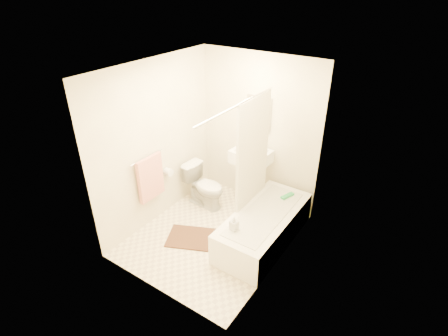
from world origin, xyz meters
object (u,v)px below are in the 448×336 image
Objects in this scene: soap_bottle at (234,224)px; bath_mat at (191,238)px; toilet at (205,186)px; bathtub at (264,227)px; sink at (251,176)px.

bath_mat is at bearing -178.45° from soap_bottle.
bathtub is at bearing -97.43° from toilet.
sink reaches higher than bathtub.
toilet reaches higher than bathtub.
toilet is 0.42× the size of bathtub.
toilet reaches higher than soap_bottle.
bath_mat is (-0.88, -0.55, -0.22)m from bathtub.
sink is 5.37× the size of soap_bottle.
soap_bottle is (0.44, -1.18, 0.02)m from sink.
bathtub is 8.14× the size of soap_bottle.
sink is at bearing 110.28° from soap_bottle.
toilet is 1.06× the size of bath_mat.
bath_mat is 0.91m from soap_bottle.
toilet is at bearing 112.78° from bath_mat.
bath_mat is (0.34, -0.81, -0.33)m from toilet.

